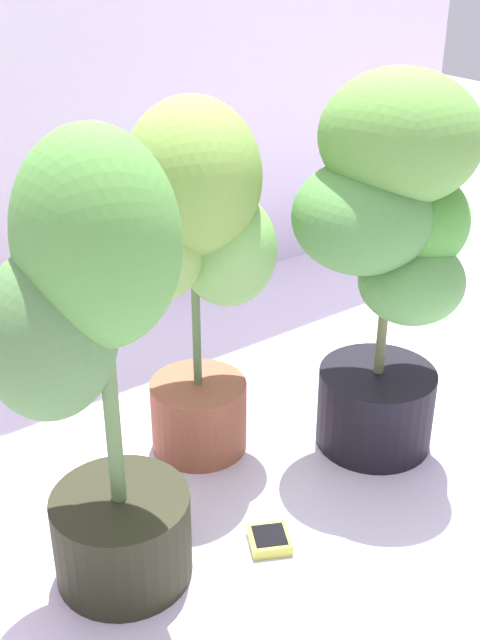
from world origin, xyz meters
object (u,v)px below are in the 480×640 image
Objects in this scene: potted_plant_front_right at (390,240)px; potted_plant_front_left at (92,348)px; hygrometer_box at (269,540)px; potted_plant_center at (194,246)px.

potted_plant_front_left is at bearing -178.99° from potted_plant_front_right.
hygrometer_box is (-0.41, -0.13, -0.50)m from potted_plant_front_right.
potted_plant_front_left reaches higher than hygrometer_box.
potted_plant_front_left is 0.58m from hygrometer_box.
potted_plant_front_right is 1.00× the size of potted_plant_front_left.
potted_plant_center reaches higher than hygrometer_box.
potted_plant_front_right is 0.41m from potted_plant_center.
potted_plant_center is at bearing 105.33° from hygrometer_box.
potted_plant_front_right is 8.05× the size of hygrometer_box.
potted_plant_center is at bearing 145.45° from potted_plant_front_right.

